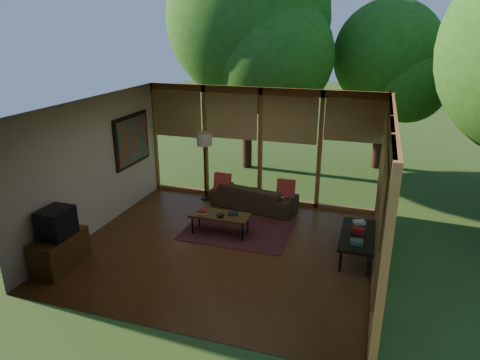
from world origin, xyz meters
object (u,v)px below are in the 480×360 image
(floor_lamp, at_px, (204,143))
(side_console, at_px, (358,236))
(television, at_px, (56,223))
(coffee_table, at_px, (220,216))
(sofa, at_px, (254,196))
(media_cabinet, at_px, (60,252))

(floor_lamp, relative_size, side_console, 1.18)
(television, bearing_deg, coffee_table, 43.41)
(coffee_table, bearing_deg, floor_lamp, 120.65)
(sofa, distance_m, floor_lamp, 1.70)
(television, distance_m, side_console, 5.24)
(television, height_order, floor_lamp, floor_lamp)
(coffee_table, relative_size, side_console, 0.86)
(media_cabinet, height_order, floor_lamp, floor_lamp)
(sofa, height_order, television, television)
(media_cabinet, height_order, television, television)
(media_cabinet, distance_m, television, 0.55)
(media_cabinet, relative_size, television, 1.82)
(television, bearing_deg, media_cabinet, 180.00)
(sofa, height_order, coffee_table, sofa)
(television, distance_m, floor_lamp, 3.94)
(media_cabinet, relative_size, coffee_table, 0.83)
(floor_lamp, bearing_deg, television, -107.67)
(media_cabinet, height_order, coffee_table, media_cabinet)
(sofa, distance_m, media_cabinet, 4.32)
(sofa, xyz_separation_m, floor_lamp, (-1.27, 0.17, 1.12))
(sofa, relative_size, media_cabinet, 1.94)
(television, bearing_deg, floor_lamp, 72.33)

